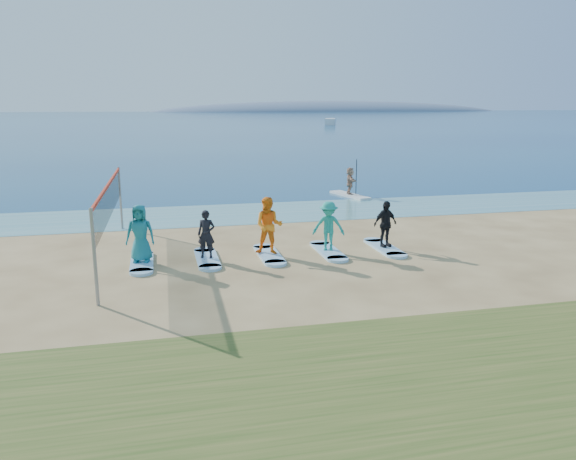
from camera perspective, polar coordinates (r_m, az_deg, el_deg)
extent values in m
plane|color=tan|center=(16.27, 5.52, -5.11)|extent=(600.00, 600.00, 0.00)
plane|color=teal|center=(26.12, -1.84, 1.83)|extent=(600.00, 600.00, 0.00)
plane|color=navy|center=(174.78, -11.76, 10.95)|extent=(600.00, 600.00, 0.00)
ellipsoid|color=slate|center=(330.20, 4.54, 11.94)|extent=(220.00, 56.00, 18.00)
cylinder|color=gray|center=(14.68, -19.06, -2.67)|extent=(0.09, 0.09, 2.50)
cylinder|color=gray|center=(23.45, -16.66, 3.11)|extent=(0.09, 0.09, 2.50)
cube|color=black|center=(18.92, -17.71, 2.81)|extent=(0.16, 9.00, 1.00)
cube|color=red|center=(18.84, -17.82, 4.37)|extent=(0.19, 9.00, 0.10)
cube|color=silver|center=(30.79, 6.29, 3.54)|extent=(1.44, 3.08, 0.12)
imported|color=tan|center=(30.67, 6.32, 4.99)|extent=(0.60, 1.39, 1.45)
cube|color=silver|center=(129.92, 4.31, 10.61)|extent=(4.11, 6.32, 1.41)
cube|color=#98C9EB|center=(18.36, -14.62, -3.23)|extent=(0.70, 2.20, 0.09)
imported|color=#1A737D|center=(18.13, -14.79, -0.33)|extent=(0.98, 0.73, 1.82)
cube|color=#98C9EB|center=(18.41, -8.22, -2.89)|extent=(0.70, 2.20, 0.09)
imported|color=black|center=(18.21, -8.30, -0.42)|extent=(0.65, 0.52, 1.55)
cube|color=#98C9EB|center=(18.68, -1.93, -2.53)|extent=(0.70, 2.20, 0.09)
imported|color=orange|center=(18.45, -1.96, 0.44)|extent=(1.10, 0.97, 1.90)
cube|color=#98C9EB|center=(19.17, 4.10, -2.16)|extent=(0.70, 2.20, 0.09)
imported|color=teal|center=(18.97, 4.14, 0.41)|extent=(1.22, 0.94, 1.67)
cube|color=#98C9EB|center=(19.87, 9.77, -1.78)|extent=(0.70, 2.20, 0.09)
imported|color=black|center=(19.67, 9.86, 0.61)|extent=(1.01, 0.64, 1.61)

